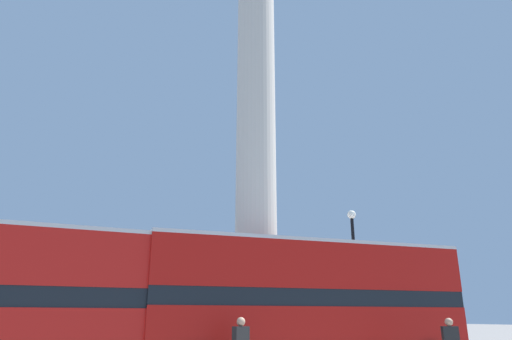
{
  "coord_description": "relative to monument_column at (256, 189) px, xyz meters",
  "views": [
    {
      "loc": [
        -7.43,
        -18.35,
        1.82
      ],
      "look_at": [
        0.0,
        0.0,
        8.23
      ],
      "focal_mm": 32.0,
      "sensor_mm": 36.0,
      "label": 1
    }
  ],
  "objects": [
    {
      "name": "equestrian_statue",
      "position": [
        12.66,
        5.85,
        -5.37
      ],
      "size": [
        3.24,
        2.45,
        6.37
      ],
      "rotation": [
        0.0,
        0.0,
        -0.1
      ],
      "color": "beige",
      "rests_on": "ground_plane"
    },
    {
      "name": "bus_a",
      "position": [
        0.41,
        -3.81,
        -4.94
      ],
      "size": [
        11.33,
        3.13,
        4.37
      ],
      "rotation": [
        0.0,
        0.0,
        -0.04
      ],
      "color": "#B7140F",
      "rests_on": "ground_plane"
    },
    {
      "name": "monument_column",
      "position": [
        0.0,
        0.0,
        0.0
      ],
      "size": [
        6.05,
        6.05,
        22.74
      ],
      "color": "beige",
      "rests_on": "ground_plane"
    },
    {
      "name": "street_lamp",
      "position": [
        3.72,
        -1.89,
        -4.12
      ],
      "size": [
        0.37,
        0.37,
        6.26
      ],
      "color": "black",
      "rests_on": "ground_plane"
    },
    {
      "name": "bus_b",
      "position": [
        -8.73,
        -3.58,
        -4.98
      ],
      "size": [
        10.73,
        3.14,
        4.29
      ],
      "rotation": [
        0.0,
        0.0,
        0.04
      ],
      "color": "red",
      "rests_on": "ground_plane"
    }
  ]
}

